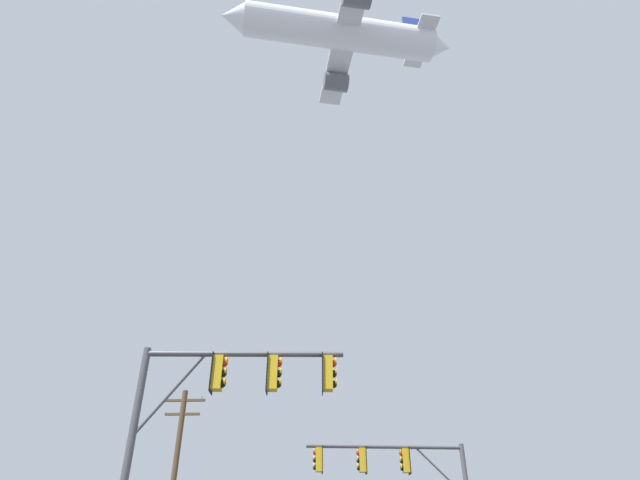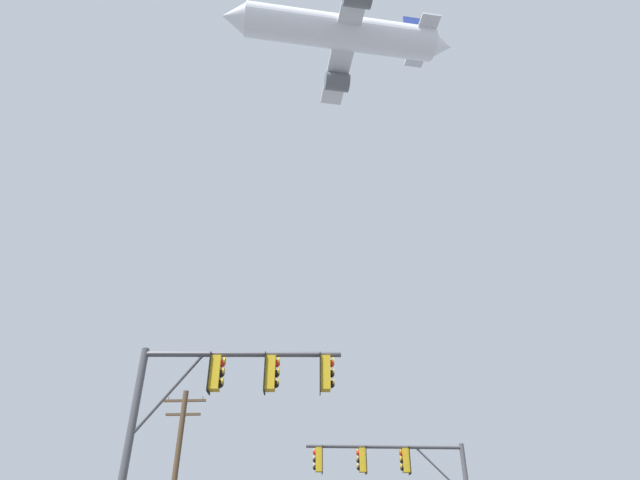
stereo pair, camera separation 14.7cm
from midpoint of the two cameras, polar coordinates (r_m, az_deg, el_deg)
signal_pole_near at (r=14.46m, az=-11.21°, el=-16.98°), size 5.38×0.62×6.52m
signal_pole_far at (r=23.48m, az=8.54°, el=-23.85°), size 6.50×0.92×5.86m
airplane at (r=63.20m, az=2.07°, el=21.31°), size 25.95×20.05×7.09m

